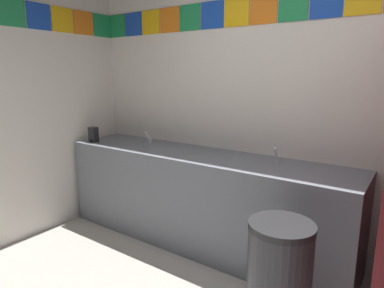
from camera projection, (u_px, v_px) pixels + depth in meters
The scene contains 6 objects.
wall_back at pixel (305, 99), 2.73m from camera, with size 4.49×0.09×2.73m.
vanity_counter at pixel (199, 198), 3.09m from camera, with size 2.77×0.61×0.87m.
faucet_left at pixel (149, 138), 3.46m from camera, with size 0.04×0.10×0.14m.
faucet_right at pixel (277, 157), 2.68m from camera, with size 0.04×0.10×0.14m.
soap_dispenser at pixel (93, 135), 3.53m from camera, with size 0.09×0.09×0.16m.
trash_bin at pixel (279, 280), 1.99m from camera, with size 0.39×0.39×0.73m.
Camera 1 is at (0.82, -1.12, 1.57)m, focal length 31.12 mm.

